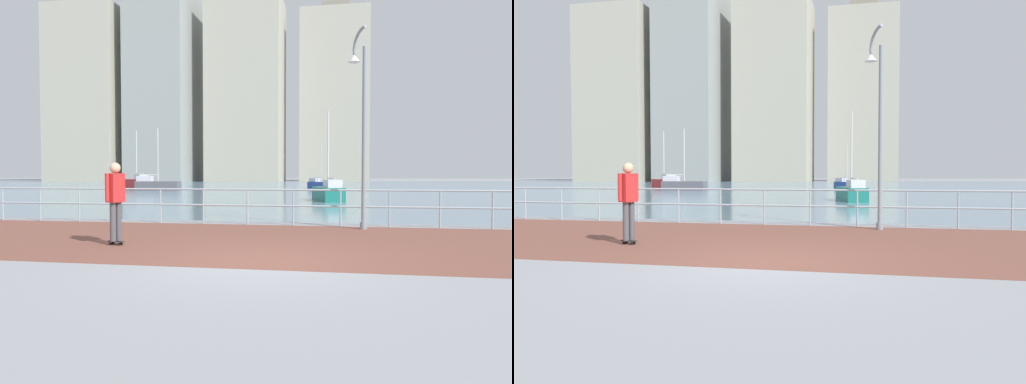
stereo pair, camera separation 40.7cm
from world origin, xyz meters
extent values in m
plane|color=gray|center=(0.00, 40.00, 0.00)|extent=(220.00, 220.00, 0.00)
cube|color=brown|center=(0.00, 2.74, 0.00)|extent=(28.00, 6.71, 0.01)
cube|color=#6B899E|center=(0.00, 51.10, 0.00)|extent=(180.00, 88.00, 0.00)
cylinder|color=#9EADB7|center=(-9.80, 6.10, 0.54)|extent=(0.05, 0.05, 1.08)
cylinder|color=#9EADB7|center=(-8.40, 6.10, 0.54)|extent=(0.05, 0.05, 1.08)
cylinder|color=#9EADB7|center=(-7.00, 6.10, 0.54)|extent=(0.05, 0.05, 1.08)
cylinder|color=#9EADB7|center=(-5.60, 6.10, 0.54)|extent=(0.05, 0.05, 1.08)
cylinder|color=#9EADB7|center=(-4.20, 6.10, 0.54)|extent=(0.05, 0.05, 1.08)
cylinder|color=#9EADB7|center=(-2.80, 6.10, 0.54)|extent=(0.05, 0.05, 1.08)
cylinder|color=#9EADB7|center=(-1.40, 6.10, 0.54)|extent=(0.05, 0.05, 1.08)
cylinder|color=#9EADB7|center=(0.00, 6.10, 0.54)|extent=(0.05, 0.05, 1.08)
cylinder|color=#9EADB7|center=(1.40, 6.10, 0.54)|extent=(0.05, 0.05, 1.08)
cylinder|color=#9EADB7|center=(2.80, 6.10, 0.54)|extent=(0.05, 0.05, 1.08)
cylinder|color=#9EADB7|center=(4.20, 6.10, 0.54)|extent=(0.05, 0.05, 1.08)
cylinder|color=#9EADB7|center=(5.60, 6.10, 0.54)|extent=(0.05, 0.05, 1.08)
cylinder|color=#9EADB7|center=(0.00, 6.10, 1.08)|extent=(25.20, 0.06, 0.06)
cylinder|color=#9EADB7|center=(0.00, 6.10, 0.59)|extent=(25.20, 0.06, 0.06)
cylinder|color=gray|center=(2.04, 5.50, 0.10)|extent=(0.19, 0.19, 0.20)
cylinder|color=gray|center=(2.04, 5.50, 2.54)|extent=(0.12, 0.12, 5.09)
cylinder|color=gray|center=(2.00, 5.56, 5.63)|extent=(0.17, 0.20, 0.11)
cylinder|color=gray|center=(1.92, 5.69, 5.58)|extent=(0.17, 0.21, 0.15)
cylinder|color=gray|center=(1.85, 5.80, 5.50)|extent=(0.17, 0.20, 0.18)
cylinder|color=gray|center=(1.80, 5.89, 5.38)|extent=(0.16, 0.18, 0.19)
cylinder|color=gray|center=(1.77, 5.95, 5.24)|extent=(0.14, 0.15, 0.19)
cylinder|color=gray|center=(1.76, 5.96, 5.08)|extent=(0.12, 0.12, 0.17)
cone|color=silver|center=(1.76, 5.96, 4.88)|extent=(0.36, 0.36, 0.22)
cylinder|color=black|center=(-3.57, 1.52, 0.03)|extent=(0.07, 0.05, 0.06)
cylinder|color=black|center=(-3.54, 1.59, 0.03)|extent=(0.07, 0.05, 0.06)
cylinder|color=black|center=(-3.33, 1.43, 0.03)|extent=(0.07, 0.05, 0.06)
cylinder|color=black|center=(-3.30, 1.50, 0.03)|extent=(0.07, 0.05, 0.06)
cube|color=black|center=(-3.44, 1.51, 0.08)|extent=(0.41, 0.24, 0.02)
cylinder|color=#4C4C51|center=(-3.46, 1.43, 0.51)|extent=(0.17, 0.17, 0.85)
cylinder|color=#4C4C51|center=(-3.41, 1.58, 0.51)|extent=(0.17, 0.17, 0.85)
cube|color=red|center=(-3.44, 1.51, 1.26)|extent=(0.34, 0.40, 0.63)
cylinder|color=red|center=(-3.52, 1.29, 1.27)|extent=(0.12, 0.12, 0.60)
cylinder|color=red|center=(-3.36, 1.72, 1.27)|extent=(0.12, 0.12, 0.60)
sphere|color=#DBAD89|center=(-3.44, 1.51, 1.69)|extent=(0.23, 0.23, 0.23)
cube|color=#284799|center=(-0.70, 41.56, 0.35)|extent=(2.89, 3.20, 0.71)
cube|color=silver|center=(-1.33, 42.32, 0.90)|extent=(1.31, 1.37, 0.39)
cylinder|color=silver|center=(-0.70, 41.56, 2.67)|extent=(0.08, 0.08, 3.93)
cylinder|color=silver|center=(-1.16, 42.12, 1.18)|extent=(0.99, 1.19, 0.06)
cube|color=#B21E1E|center=(-20.46, 40.57, 0.47)|extent=(4.05, 4.07, 0.94)
cube|color=silver|center=(-19.53, 39.63, 1.20)|extent=(1.79, 1.79, 0.52)
cylinder|color=silver|center=(-20.46, 40.57, 3.55)|extent=(0.10, 0.10, 5.23)
cylinder|color=silver|center=(-19.78, 39.88, 1.57)|extent=(1.45, 1.46, 0.08)
cube|color=#197266|center=(0.66, 19.55, 0.39)|extent=(2.02, 3.82, 0.78)
cube|color=silver|center=(0.94, 18.49, 1.00)|extent=(1.10, 1.47, 0.43)
cylinder|color=silver|center=(0.66, 19.55, 2.96)|extent=(0.09, 0.09, 4.35)
cylinder|color=silver|center=(0.86, 18.77, 1.30)|extent=(0.49, 1.61, 0.07)
cube|color=#595960|center=(-15.04, 33.09, 0.43)|extent=(4.05, 1.29, 0.86)
cube|color=silver|center=(-16.25, 33.08, 1.10)|extent=(1.46, 0.89, 0.48)
cylinder|color=silver|center=(-15.04, 33.09, 3.27)|extent=(0.10, 0.10, 4.80)
cylinder|color=silver|center=(-15.93, 33.08, 1.44)|extent=(1.82, 0.09, 0.08)
cube|color=#939993|center=(-32.88, 81.73, 19.85)|extent=(11.33, 14.59, 39.69)
cube|color=#B2AD99|center=(-0.08, 91.87, 17.03)|extent=(13.53, 11.29, 34.07)
cube|color=gray|center=(-0.08, 91.87, 35.07)|extent=(5.41, 4.51, 2.00)
cube|color=#B2AD99|center=(-17.26, 85.46, 17.79)|extent=(14.35, 11.93, 35.58)
cube|color=#B2AD99|center=(-47.33, 82.10, 16.72)|extent=(13.78, 17.62, 33.44)
cube|color=gray|center=(-47.33, 82.10, 34.44)|extent=(5.51, 7.05, 2.00)
camera|label=1|loc=(1.43, -8.22, 1.57)|focal=33.60mm
camera|label=2|loc=(1.83, -8.15, 1.57)|focal=33.60mm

